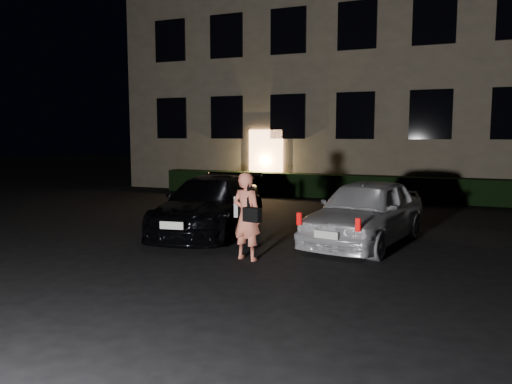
% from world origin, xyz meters
% --- Properties ---
extents(ground, '(80.00, 80.00, 0.00)m').
position_xyz_m(ground, '(0.00, 0.00, 0.00)').
color(ground, black).
rests_on(ground, ground).
extents(building, '(20.00, 8.11, 12.00)m').
position_xyz_m(building, '(-0.00, 14.99, 6.00)').
color(building, '#6F634F').
rests_on(building, ground).
extents(hedge, '(15.00, 0.70, 0.85)m').
position_xyz_m(hedge, '(0.00, 10.50, 0.42)').
color(hedge, black).
rests_on(hedge, ground).
extents(sedan, '(2.54, 4.76, 1.31)m').
position_xyz_m(sedan, '(-1.80, 2.97, 0.66)').
color(sedan, black).
rests_on(sedan, ground).
extents(hatch, '(2.32, 4.27, 1.38)m').
position_xyz_m(hatch, '(1.84, 3.11, 0.69)').
color(hatch, silver).
rests_on(hatch, ground).
extents(man, '(0.68, 0.51, 1.63)m').
position_xyz_m(man, '(0.07, 0.86, 0.82)').
color(man, '#FF8163').
rests_on(man, ground).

